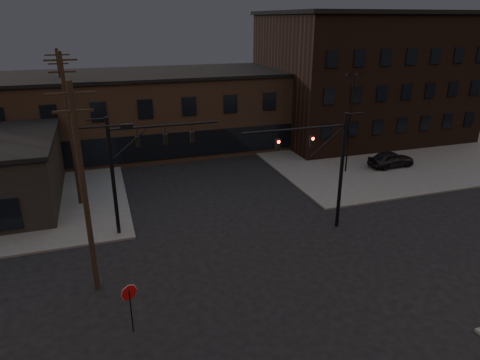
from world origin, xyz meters
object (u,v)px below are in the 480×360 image
parked_car_lot_b (326,135)px  traffic_signal_far (132,162)px  stop_sign (130,298)px  parked_car_lot_a (391,159)px  traffic_signal_near (327,160)px  car_crossing (234,141)px

parked_car_lot_b → traffic_signal_far: bearing=118.8°
stop_sign → parked_car_lot_b: (24.53, 26.14, -1.07)m
parked_car_lot_a → parked_car_lot_b: size_ratio=1.05×
traffic_signal_near → stop_sign: (-13.36, -6.49, -3.09)m
parked_car_lot_a → parked_car_lot_b: parked_car_lot_a is taller
stop_sign → traffic_signal_far: bearing=82.7°
parked_car_lot_a → car_crossing: 16.58m
parked_car_lot_b → car_crossing: bearing=80.3°
traffic_signal_near → stop_sign: traffic_signal_near is taller
traffic_signal_far → parked_car_lot_b: traffic_signal_far is taller
stop_sign → car_crossing: (13.50, 26.86, -1.00)m
traffic_signal_near → parked_car_lot_b: size_ratio=1.85×
traffic_signal_near → traffic_signal_far: bearing=163.8°
parked_car_lot_a → car_crossing: bearing=45.4°
traffic_signal_near → parked_car_lot_a: 16.02m
traffic_signal_far → stop_sign: bearing=-97.3°
traffic_signal_far → parked_car_lot_a: traffic_signal_far is taller
traffic_signal_far → parked_car_lot_b: size_ratio=1.85×
stop_sign → parked_car_lot_a: 30.24m
traffic_signal_near → car_crossing: bearing=89.6°
traffic_signal_far → car_crossing: size_ratio=1.55×
traffic_signal_near → car_crossing: (0.14, 20.37, -4.08)m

